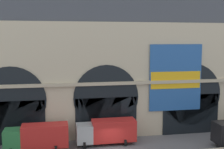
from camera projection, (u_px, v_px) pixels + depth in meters
The scene contains 3 objects.
station_building at pixel (103, 68), 41.41m from camera, with size 50.71×5.86×19.05m.
box_truck_midwest at pixel (37, 136), 35.45m from camera, with size 7.50×2.91×3.12m.
box_truck_center at pixel (107, 131), 37.54m from camera, with size 7.50×2.91×3.12m.
Camera 1 is at (-6.48, -33.01, 13.28)m, focal length 47.50 mm.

